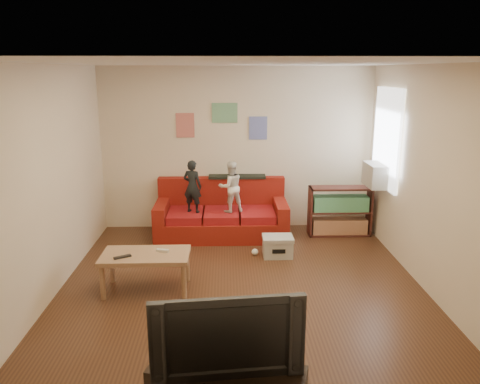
{
  "coord_description": "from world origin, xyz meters",
  "views": [
    {
      "loc": [
        -0.18,
        -5.23,
        2.62
      ],
      "look_at": [
        0.0,
        0.8,
        1.05
      ],
      "focal_mm": 35.0,
      "sensor_mm": 36.0,
      "label": 1
    }
  ],
  "objects_px": {
    "bookshelf": "(340,214)",
    "child_a": "(192,186)",
    "coffee_table": "(146,259)",
    "file_box": "(278,246)",
    "sofa": "(222,216)",
    "child_b": "(231,187)",
    "television": "(227,331)"
  },
  "relations": [
    {
      "from": "bookshelf",
      "to": "child_a",
      "type": "bearing_deg",
      "value": -177.49
    },
    {
      "from": "coffee_table",
      "to": "bookshelf",
      "type": "height_order",
      "value": "bookshelf"
    },
    {
      "from": "coffee_table",
      "to": "file_box",
      "type": "bearing_deg",
      "value": 30.71
    },
    {
      "from": "sofa",
      "to": "bookshelf",
      "type": "height_order",
      "value": "sofa"
    },
    {
      "from": "coffee_table",
      "to": "file_box",
      "type": "relative_size",
      "value": 2.41
    },
    {
      "from": "child_a",
      "to": "child_b",
      "type": "xyz_separation_m",
      "value": [
        0.6,
        0.0,
        -0.01
      ]
    },
    {
      "from": "bookshelf",
      "to": "file_box",
      "type": "xyz_separation_m",
      "value": [
        -1.11,
        -0.9,
        -0.21
      ]
    },
    {
      "from": "child_b",
      "to": "bookshelf",
      "type": "distance_m",
      "value": 1.85
    },
    {
      "from": "coffee_table",
      "to": "television",
      "type": "height_order",
      "value": "television"
    },
    {
      "from": "child_a",
      "to": "bookshelf",
      "type": "bearing_deg",
      "value": -155.82
    },
    {
      "from": "child_b",
      "to": "coffee_table",
      "type": "xyz_separation_m",
      "value": [
        -1.05,
        -1.82,
        -0.44
      ]
    },
    {
      "from": "child_a",
      "to": "child_b",
      "type": "relative_size",
      "value": 1.03
    },
    {
      "from": "coffee_table",
      "to": "child_b",
      "type": "bearing_deg",
      "value": 59.91
    },
    {
      "from": "television",
      "to": "sofa",
      "type": "bearing_deg",
      "value": 85.57
    },
    {
      "from": "bookshelf",
      "to": "file_box",
      "type": "distance_m",
      "value": 1.44
    },
    {
      "from": "child_a",
      "to": "file_box",
      "type": "distance_m",
      "value": 1.66
    },
    {
      "from": "child_a",
      "to": "television",
      "type": "relative_size",
      "value": 0.75
    },
    {
      "from": "child_a",
      "to": "file_box",
      "type": "relative_size",
      "value": 1.91
    },
    {
      "from": "sofa",
      "to": "coffee_table",
      "type": "relative_size",
      "value": 1.99
    },
    {
      "from": "sofa",
      "to": "child_b",
      "type": "distance_m",
      "value": 0.58
    },
    {
      "from": "child_a",
      "to": "file_box",
      "type": "height_order",
      "value": "child_a"
    },
    {
      "from": "sofa",
      "to": "television",
      "type": "height_order",
      "value": "television"
    },
    {
      "from": "television",
      "to": "child_a",
      "type": "bearing_deg",
      "value": 91.95
    },
    {
      "from": "sofa",
      "to": "child_b",
      "type": "xyz_separation_m",
      "value": [
        0.15,
        -0.17,
        0.54
      ]
    },
    {
      "from": "coffee_table",
      "to": "child_a",
      "type": "bearing_deg",
      "value": 75.98
    },
    {
      "from": "sofa",
      "to": "child_a",
      "type": "height_order",
      "value": "child_a"
    },
    {
      "from": "file_box",
      "to": "television",
      "type": "bearing_deg",
      "value": -102.85
    },
    {
      "from": "child_a",
      "to": "coffee_table",
      "type": "distance_m",
      "value": 1.93
    },
    {
      "from": "bookshelf",
      "to": "television",
      "type": "xyz_separation_m",
      "value": [
        -1.85,
        -4.17,
        0.41
      ]
    },
    {
      "from": "child_b",
      "to": "coffee_table",
      "type": "bearing_deg",
      "value": 40.99
    },
    {
      "from": "sofa",
      "to": "television",
      "type": "relative_size",
      "value": 1.88
    },
    {
      "from": "sofa",
      "to": "child_a",
      "type": "distance_m",
      "value": 0.73
    }
  ]
}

